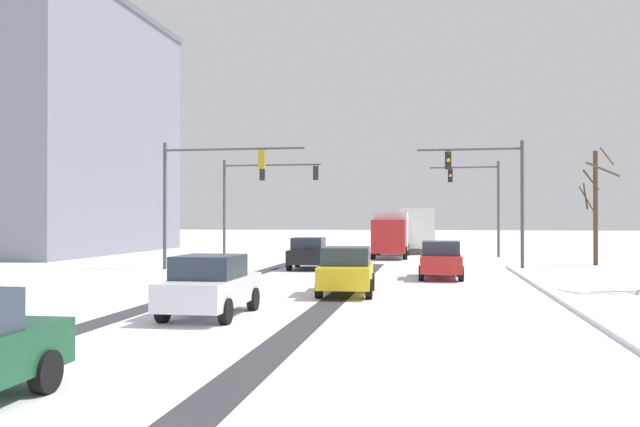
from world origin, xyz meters
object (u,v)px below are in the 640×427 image
car_yellow_cab_third (346,270)px  office_building_far_left_block (11,130)px  car_white_fourth (210,285)px  box_truck_delivery (391,233)px  traffic_signal_near_left (204,181)px  traffic_signal_far_left (258,187)px  traffic_signal_far_right (480,193)px  car_black_lead (309,253)px  traffic_signal_near_right (493,183)px  bare_tree_sidewalk_far (596,203)px  car_red_second (441,260)px  bus_oncoming (417,226)px

car_yellow_cab_third → office_building_far_left_block: office_building_far_left_block is taller
car_white_fourth → box_truck_delivery: box_truck_delivery is taller
traffic_signal_near_left → traffic_signal_far_left: bearing=89.1°
traffic_signal_far_right → car_black_lead: traffic_signal_far_right is taller
traffic_signal_far_right → traffic_signal_near_right: size_ratio=1.00×
car_white_fourth → office_building_far_left_block: size_ratio=0.19×
traffic_signal_far_right → traffic_signal_far_left: size_ratio=0.99×
car_black_lead → bare_tree_sidewalk_far: bearing=18.9°
box_truck_delivery → car_black_lead: bearing=-107.6°
car_red_second → car_white_fourth: (-6.17, -12.40, 0.00)m
car_red_second → traffic_signal_far_right: bearing=80.5°
car_yellow_cab_third → bus_oncoming: (1.75, 30.79, 1.18)m
traffic_signal_far_left → car_red_second: bearing=-48.5°
box_truck_delivery → traffic_signal_far_left: bearing=-163.7°
office_building_far_left_block → traffic_signal_far_left: bearing=-11.5°
traffic_signal_near_right → bare_tree_sidewalk_far: (5.92, 4.52, -0.92)m
bus_oncoming → box_truck_delivery: bearing=-100.6°
car_black_lead → bare_tree_sidewalk_far: 16.31m
bus_oncoming → car_red_second: bearing=-86.4°
traffic_signal_far_left → car_red_second: (11.65, -13.19, -3.85)m
bare_tree_sidewalk_far → car_yellow_cab_third: bearing=-125.9°
car_white_fourth → bare_tree_sidewalk_far: (14.77, 22.09, 2.64)m
car_red_second → box_truck_delivery: (-3.08, 15.69, 0.82)m
bare_tree_sidewalk_far → office_building_far_left_block: size_ratio=0.30×
traffic_signal_far_left → box_truck_delivery: (8.57, 2.51, -3.03)m
traffic_signal_near_right → box_truck_delivery: bearing=118.7°
traffic_signal_near_left → traffic_signal_far_left: 10.02m
bus_oncoming → traffic_signal_far_left: bearing=-132.9°
car_white_fourth → bare_tree_sidewalk_far: bare_tree_sidewalk_far is taller
car_black_lead → bare_tree_sidewalk_far: (15.23, 5.21, 2.64)m
traffic_signal_near_right → car_black_lead: bearing=-175.8°
car_yellow_cab_third → bare_tree_sidewalk_far: (11.86, 16.41, 2.64)m
traffic_signal_near_left → box_truck_delivery: (8.73, 12.53, -2.87)m
traffic_signal_far_right → box_truck_delivery: bearing=-165.9°
traffic_signal_far_right → traffic_signal_near_right: 12.01m
traffic_signal_near_left → office_building_far_left_block: office_building_far_left_block is taller
bus_oncoming → bare_tree_sidewalk_far: 17.64m
car_white_fourth → traffic_signal_far_right: bearing=73.0°
office_building_far_left_block → car_black_lead: bearing=-26.7°
bus_oncoming → car_black_lead: bearing=-104.6°
car_yellow_cab_third → box_truck_delivery: box_truck_delivery is taller
car_black_lead → traffic_signal_far_left: bearing=119.9°
box_truck_delivery → bare_tree_sidewalk_far: bare_tree_sidewalk_far is taller
traffic_signal_far_right → traffic_signal_near_right: bearing=-90.9°
traffic_signal_near_left → car_black_lead: bearing=14.3°
traffic_signal_near_left → bus_oncoming: traffic_signal_near_left is taller
traffic_signal_far_right → car_white_fourth: 31.13m
traffic_signal_near_left → office_building_far_left_block: (-20.49, 14.22, 4.93)m
traffic_signal_near_right → bus_oncoming: 19.50m
car_black_lead → bus_oncoming: (5.11, 19.59, 1.18)m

